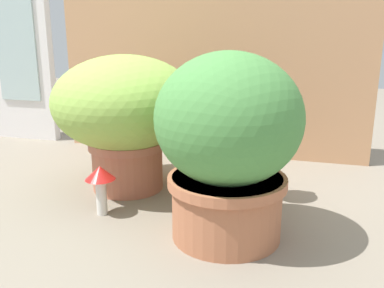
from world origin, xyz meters
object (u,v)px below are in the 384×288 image
leafy_planter (228,142)px  cat (235,155)px  grass_planter (125,111)px  mushroom_ornament_red (100,179)px

leafy_planter → cat: bearing=96.2°
grass_planter → mushroom_ornament_red: (0.01, -0.21, -0.15)m
grass_planter → cat: grass_planter is taller
leafy_planter → mushroom_ornament_red: leafy_planter is taller
cat → mushroom_ornament_red: bearing=-140.1°
grass_planter → cat: bearing=10.5°
cat → grass_planter: bearing=-169.5°
grass_planter → leafy_planter: 0.44m
leafy_planter → mushroom_ornament_red: (-0.36, 0.03, -0.14)m
cat → mushroom_ornament_red: size_ratio=2.42×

